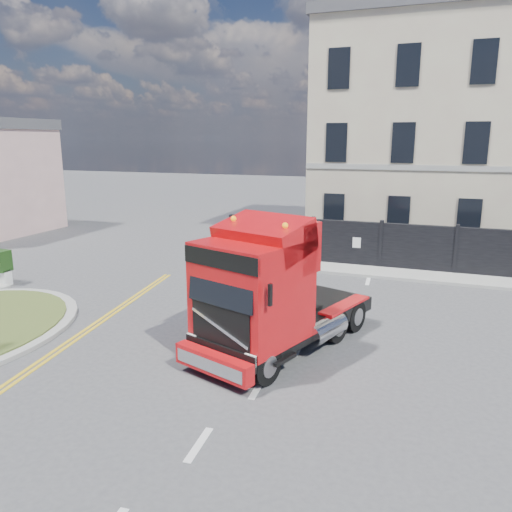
% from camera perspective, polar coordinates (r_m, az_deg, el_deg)
% --- Properties ---
extents(ground, '(120.00, 120.00, 0.00)m').
position_cam_1_polar(ground, '(14.94, -5.82, -8.33)').
color(ground, '#424244').
rests_on(ground, ground).
extents(hoarding_fence, '(18.80, 0.25, 2.00)m').
position_cam_1_polar(hoarding_fence, '(21.93, 20.67, 0.61)').
color(hoarding_fence, black).
rests_on(hoarding_fence, ground).
extents(georgian_building, '(12.30, 10.30, 12.80)m').
position_cam_1_polar(georgian_building, '(28.96, 20.32, 13.05)').
color(georgian_building, beige).
rests_on(georgian_building, ground).
extents(pavement_far, '(20.00, 1.60, 0.12)m').
position_cam_1_polar(pavement_far, '(21.27, 18.99, -2.24)').
color(pavement_far, '#969590').
rests_on(pavement_far, ground).
extents(truck, '(3.99, 6.27, 3.52)m').
position_cam_1_polar(truck, '(12.66, 1.21, -4.69)').
color(truck, black).
rests_on(truck, ground).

